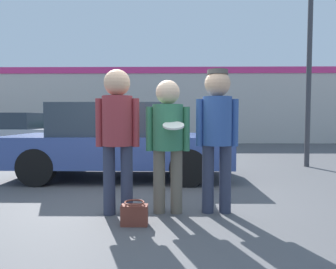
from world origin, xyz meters
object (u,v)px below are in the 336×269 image
person_right (217,126)px  handbag (134,214)px  person_left (117,127)px  person_middle_with_frisbee (168,134)px  parked_car_near (119,141)px  parked_car_far (6,133)px  shrub (112,133)px

person_right → handbag: 1.47m
handbag → person_left: bearing=123.5°
person_middle_with_frisbee → person_right: person_right is taller
person_left → person_right: (1.25, 0.09, 0.01)m
parked_car_near → person_right: bearing=-54.0°
person_right → parked_car_near: (-1.66, 2.29, -0.36)m
person_right → parked_car_far: person_right is taller
person_right → person_middle_with_frisbee: bearing=-177.9°
person_right → parked_car_far: size_ratio=0.41×
parked_car_near → parked_car_far: bearing=139.4°
person_right → handbag: size_ratio=6.04×
parked_car_far → person_right: bearing=-45.0°
handbag → parked_car_near: bearing=103.6°
person_middle_with_frisbee → shrub: person_middle_with_frisbee is taller
shrub → handbag: 10.61m
person_left → person_right: bearing=4.3°
person_right → shrub: person_right is taller
shrub → parked_car_far: bearing=-126.6°
person_middle_with_frisbee → parked_car_far: bearing=131.8°
shrub → handbag: shrub is taller
parked_car_near → handbag: bearing=-76.4°
person_right → shrub: bearing=108.6°
person_right → parked_car_near: person_right is taller
person_right → parked_car_far: 8.65m
person_right → parked_car_far: bearing=135.0°
parked_car_near → shrub: parked_car_near is taller
person_left → handbag: person_left is taller
person_left → handbag: (0.25, -0.38, -0.97)m
person_left → parked_car_far: (-4.87, 6.20, -0.38)m
handbag → shrub: bearing=102.7°
parked_car_near → parked_car_far: parked_car_near is taller
person_left → parked_car_near: person_left is taller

